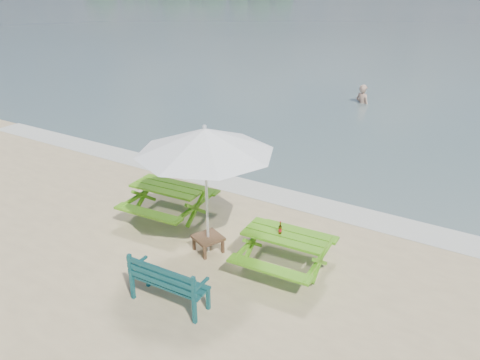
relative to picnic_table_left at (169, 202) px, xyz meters
The scene contains 8 objects.
foam_strip 2.88m from the picnic_table_left, 50.64° to the left, with size 22.00×0.90×0.01m, color silver.
picnic_table_left is the anchor object (origin of this frame).
picnic_table_right 3.08m from the picnic_table_left, ahead, with size 1.60×1.76×0.72m.
park_bench 2.99m from the picnic_table_left, 50.51° to the right, with size 1.34×0.51×0.81m.
side_table 1.69m from the picnic_table_left, 24.63° to the right, with size 0.66×0.66×0.33m.
patio_umbrella 2.54m from the picnic_table_left, 24.63° to the right, with size 3.31×3.31×2.49m.
beer_bottle 3.01m from the picnic_table_left, ahead, with size 0.06×0.06×0.24m.
swimmer 12.01m from the picnic_table_left, 87.87° to the left, with size 0.79×0.68×1.84m.
Camera 1 is at (4.29, -4.59, 4.94)m, focal length 35.00 mm.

